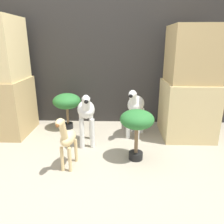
{
  "coord_description": "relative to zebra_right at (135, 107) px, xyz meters",
  "views": [
    {
      "loc": [
        0.32,
        -1.89,
        1.21
      ],
      "look_at": [
        0.24,
        0.71,
        0.37
      ],
      "focal_mm": 35.0,
      "sensor_mm": 36.0,
      "label": 1
    }
  ],
  "objects": [
    {
      "name": "rock_pillar_left",
      "position": [
        -1.76,
        0.07,
        0.32
      ],
      "size": [
        0.63,
        0.66,
        1.51
      ],
      "color": "tan",
      "rests_on": "ground_plane"
    },
    {
      "name": "giraffe_figurine",
      "position": [
        -0.71,
        -0.8,
        -0.09
      ],
      "size": [
        0.16,
        0.4,
        0.58
      ],
      "color": "#E0C184",
      "rests_on": "ground_plane"
    },
    {
      "name": "ground_plane",
      "position": [
        -0.54,
        -0.82,
        -0.4
      ],
      "size": [
        14.0,
        14.0,
        0.0
      ],
      "primitive_type": "plane",
      "color": "#9E937F"
    },
    {
      "name": "rock_pillar_right",
      "position": [
        0.68,
        0.07,
        0.27
      ],
      "size": [
        0.63,
        0.66,
        1.4
      ],
      "color": "#DBC184",
      "rests_on": "ground_plane"
    },
    {
      "name": "zebra_left",
      "position": [
        -0.6,
        -0.26,
        0.0
      ],
      "size": [
        0.26,
        0.46,
        0.66
      ],
      "color": "silver",
      "rests_on": "ground_plane"
    },
    {
      "name": "wall_back",
      "position": [
        -0.54,
        0.59,
        0.7
      ],
      "size": [
        6.4,
        0.08,
        2.2
      ],
      "color": "#2D2B28",
      "rests_on": "ground_plane"
    },
    {
      "name": "potted_palm_front",
      "position": [
        -0.03,
        -0.61,
        0.02
      ],
      "size": [
        0.35,
        0.35,
        0.55
      ],
      "color": "black",
      "rests_on": "ground_plane"
    },
    {
      "name": "zebra_right",
      "position": [
        0.0,
        0.0,
        0.0
      ],
      "size": [
        0.3,
        0.46,
        0.66
      ],
      "color": "silver",
      "rests_on": "ground_plane"
    },
    {
      "name": "potted_palm_back",
      "position": [
        -0.95,
        0.24,
        -0.01
      ],
      "size": [
        0.39,
        0.39,
        0.52
      ],
      "color": "black",
      "rests_on": "ground_plane"
    }
  ]
}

